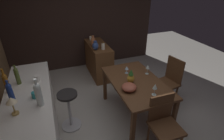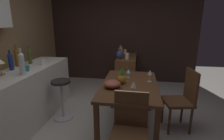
% 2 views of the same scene
% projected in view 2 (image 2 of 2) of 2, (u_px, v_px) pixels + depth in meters
% --- Properties ---
extents(ground_plane, '(9.00, 9.00, 0.00)m').
position_uv_depth(ground_plane, '(111.00, 131.00, 2.68)').
color(ground_plane, '#B7B2A8').
extents(wall_side_right, '(0.10, 4.40, 2.60)m').
position_uv_depth(wall_side_right, '(115.00, 34.00, 4.81)').
color(wall_side_right, '#33231E').
rests_on(wall_side_right, ground_plane).
extents(dining_table, '(1.35, 0.81, 0.74)m').
position_uv_depth(dining_table, '(129.00, 89.00, 2.61)').
color(dining_table, '#56351E').
rests_on(dining_table, ground_plane).
extents(kitchen_counter, '(2.10, 0.60, 0.90)m').
position_uv_depth(kitchen_counter, '(26.00, 97.00, 2.83)').
color(kitchen_counter, silver).
rests_on(kitchen_counter, ground_plane).
extents(sideboard_cabinet, '(1.10, 0.44, 0.82)m').
position_uv_depth(sideboard_cabinet, '(127.00, 73.00, 4.32)').
color(sideboard_cabinet, brown).
rests_on(sideboard_cabinet, ground_plane).
extents(chair_near_window, '(0.41, 0.41, 0.89)m').
position_uv_depth(chair_near_window, '(130.00, 129.00, 1.91)').
color(chair_near_window, '#56351E').
rests_on(chair_near_window, ground_plane).
extents(chair_by_doorway, '(0.47, 0.47, 0.95)m').
position_uv_depth(chair_by_doorway, '(183.00, 98.00, 2.64)').
color(chair_by_doorway, '#56351E').
rests_on(chair_by_doorway, ground_plane).
extents(bar_stool, '(0.34, 0.34, 0.69)m').
position_uv_depth(bar_stool, '(62.00, 98.00, 2.97)').
color(bar_stool, '#262323').
rests_on(bar_stool, ground_plane).
extents(wine_glass_left, '(0.07, 0.07, 0.18)m').
position_uv_depth(wine_glass_left, '(150.00, 73.00, 2.65)').
color(wine_glass_left, silver).
rests_on(wine_glass_left, dining_table).
extents(wine_glass_right, '(0.07, 0.07, 0.14)m').
position_uv_depth(wine_glass_right, '(128.00, 71.00, 2.85)').
color(wine_glass_right, silver).
rests_on(wine_glass_right, dining_table).
extents(wine_glass_center, '(0.07, 0.07, 0.19)m').
position_uv_depth(wine_glass_center, '(133.00, 85.00, 2.12)').
color(wine_glass_center, silver).
rests_on(wine_glass_center, dining_table).
extents(pineapple_centerpiece, '(0.12, 0.12, 0.25)m').
position_uv_depth(pineapple_centerpiece, '(122.00, 77.00, 2.56)').
color(pineapple_centerpiece, gold).
rests_on(pineapple_centerpiece, dining_table).
extents(fruit_bowl, '(0.23, 0.23, 0.11)m').
position_uv_depth(fruit_bowl, '(112.00, 84.00, 2.42)').
color(fruit_bowl, '#9E4C38').
rests_on(fruit_bowl, dining_table).
extents(wine_bottle_cobalt, '(0.07, 0.07, 0.31)m').
position_uv_depth(wine_bottle_cobalt, '(11.00, 61.00, 2.68)').
color(wine_bottle_cobalt, navy).
rests_on(wine_bottle_cobalt, kitchen_counter).
extents(wine_bottle_amber, '(0.06, 0.06, 0.36)m').
position_uv_depth(wine_bottle_amber, '(17.00, 57.00, 2.91)').
color(wine_bottle_amber, '#8C5114').
rests_on(wine_bottle_amber, kitchen_counter).
extents(wine_bottle_clear, '(0.08, 0.08, 0.37)m').
position_uv_depth(wine_bottle_clear, '(22.00, 63.00, 2.43)').
color(wine_bottle_clear, silver).
rests_on(wine_bottle_clear, kitchen_counter).
extents(wine_bottle_olive, '(0.06, 0.06, 0.31)m').
position_uv_depth(wine_bottle_olive, '(30.00, 56.00, 3.07)').
color(wine_bottle_olive, '#475623').
rests_on(wine_bottle_olive, kitchen_counter).
extents(cup_white, '(0.11, 0.08, 0.10)m').
position_uv_depth(cup_white, '(43.00, 62.00, 3.03)').
color(cup_white, white).
rests_on(cup_white, kitchen_counter).
extents(cup_teal, '(0.11, 0.08, 0.08)m').
position_uv_depth(cup_teal, '(27.00, 68.00, 2.65)').
color(cup_teal, teal).
rests_on(cup_teal, kitchen_counter).
extents(counter_lamp, '(0.12, 0.12, 0.24)m').
position_uv_depth(counter_lamp, '(0.00, 63.00, 2.41)').
color(counter_lamp, '#A58447').
rests_on(counter_lamp, kitchen_counter).
extents(pillar_candle_tall, '(0.07, 0.07, 0.13)m').
position_uv_depth(pillar_candle_tall, '(125.00, 51.00, 4.58)').
color(pillar_candle_tall, white).
rests_on(pillar_candle_tall, sideboard_cabinet).
extents(pillar_candle_short, '(0.08, 0.08, 0.16)m').
position_uv_depth(pillar_candle_short, '(127.00, 56.00, 3.87)').
color(pillar_candle_short, white).
rests_on(pillar_candle_short, sideboard_cabinet).
extents(vase_copper, '(0.11, 0.11, 0.27)m').
position_uv_depth(vase_copper, '(121.00, 52.00, 4.10)').
color(vase_copper, '#B26038').
rests_on(vase_copper, sideboard_cabinet).
extents(vase_ceramic_blue, '(0.14, 0.14, 0.21)m').
position_uv_depth(vase_ceramic_blue, '(119.00, 54.00, 3.91)').
color(vase_ceramic_blue, '#334C8C').
rests_on(vase_ceramic_blue, sideboard_cabinet).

